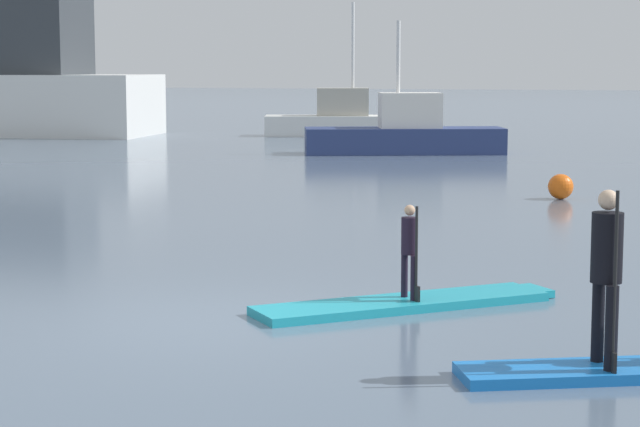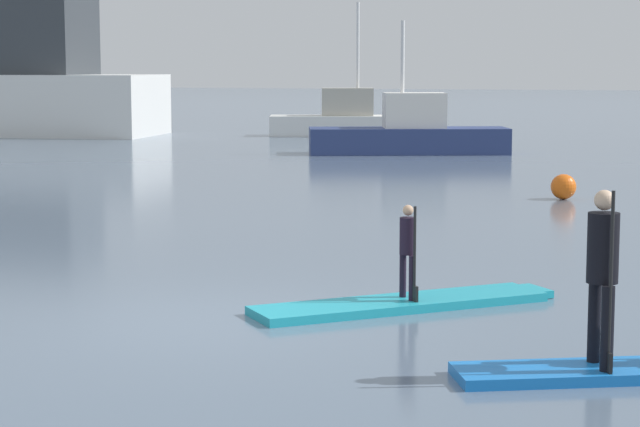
{
  "view_description": "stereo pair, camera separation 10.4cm",
  "coord_description": "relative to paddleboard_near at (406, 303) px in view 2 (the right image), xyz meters",
  "views": [
    {
      "loc": [
        4.41,
        -11.64,
        2.76
      ],
      "look_at": [
        0.06,
        3.96,
        0.71
      ],
      "focal_mm": 66.15,
      "sensor_mm": 36.0,
      "label": 1
    },
    {
      "loc": [
        4.52,
        -11.61,
        2.76
      ],
      "look_at": [
        0.06,
        3.96,
        0.71
      ],
      "focal_mm": 66.15,
      "sensor_mm": 36.0,
      "label": 2
    }
  ],
  "objects": [
    {
      "name": "fishing_boat_green_midground",
      "position": [
        -4.7,
        22.97,
        0.59
      ],
      "size": [
        6.37,
        3.53,
        4.1
      ],
      "color": "navy",
      "rests_on": "ground"
    },
    {
      "name": "paddleboard_near",
      "position": [
        0.0,
        0.0,
        0.0
      ],
      "size": [
        3.22,
        2.85,
        0.1
      ],
      "color": "#1E9EB2",
      "rests_on": "ground"
    },
    {
      "name": "paddler_adult",
      "position": [
        2.27,
        -2.51,
        0.95
      ],
      "size": [
        0.36,
        0.47,
        1.59
      ],
      "color": "black",
      "rests_on": "paddleboard_far"
    },
    {
      "name": "motor_boat_small_navy",
      "position": [
        -8.96,
        31.37,
        0.59
      ],
      "size": [
        6.08,
        3.26,
        5.14
      ],
      "color": "silver",
      "rests_on": "ground"
    },
    {
      "name": "mooring_buoy_near",
      "position": [
        0.88,
        11.56,
        0.21
      ],
      "size": [
        0.52,
        0.52,
        0.52
      ],
      "primitive_type": "sphere",
      "color": "orange",
      "rests_on": "ground"
    },
    {
      "name": "paddleboard_far",
      "position": [
        2.55,
        -2.39,
        -0.0
      ],
      "size": [
        3.18,
        1.79,
        0.1
      ],
      "color": "blue",
      "rests_on": "ground"
    },
    {
      "name": "paddler_child_solo",
      "position": [
        0.02,
        -0.0,
        0.65
      ],
      "size": [
        0.3,
        0.32,
        1.08
      ],
      "color": "black",
      "rests_on": "paddleboard_near"
    },
    {
      "name": "ground_plane",
      "position": [
        -1.83,
        -1.37,
        -0.05
      ],
      "size": [
        240.0,
        240.0,
        0.0
      ],
      "primitive_type": "plane",
      "color": "slate"
    }
  ]
}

